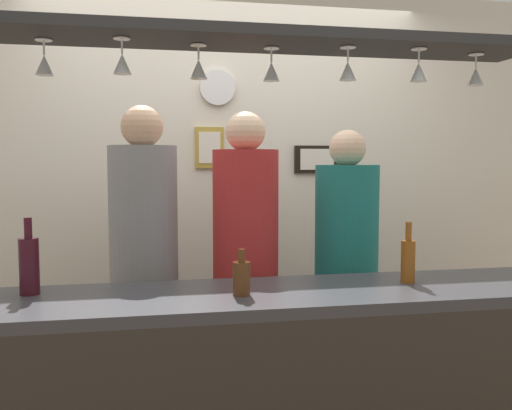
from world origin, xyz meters
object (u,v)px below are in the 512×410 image
at_px(person_left_grey_shirt, 144,246).
at_px(bottle_beer_amber_tall, 408,259).
at_px(wall_clock, 217,88).
at_px(bottle_wine_dark_red, 29,264).
at_px(bottle_beer_brown_stubby, 242,277).
at_px(picture_frame_crest, 209,148).
at_px(person_right_teal_shirt, 346,253).
at_px(person_middle_red_shirt, 246,246).
at_px(picture_frame_lower_pair, 317,159).

xyz_separation_m(person_left_grey_shirt, bottle_beer_amber_tall, (1.11, -0.65, 0.01)).
bearing_deg(wall_clock, bottle_beer_amber_tall, -64.60).
height_order(bottle_wine_dark_red, bottle_beer_brown_stubby, bottle_wine_dark_red).
relative_size(picture_frame_crest, wall_clock, 1.18).
distance_m(person_right_teal_shirt, bottle_beer_brown_stubby, 1.02).
relative_size(person_middle_red_shirt, person_right_teal_shirt, 1.05).
bearing_deg(bottle_beer_brown_stubby, picture_frame_lower_pair, 62.89).
distance_m(bottle_beer_amber_tall, wall_clock, 1.74).
bearing_deg(picture_frame_crest, wall_clock, -6.80).
bearing_deg(person_middle_red_shirt, picture_frame_crest, 98.48).
height_order(person_left_grey_shirt, person_right_teal_shirt, person_left_grey_shirt).
xyz_separation_m(bottle_wine_dark_red, bottle_beer_amber_tall, (1.54, -0.08, -0.02)).
relative_size(person_middle_red_shirt, wall_clock, 7.96).
bearing_deg(wall_clock, picture_frame_lower_pair, 0.54).
height_order(person_left_grey_shirt, bottle_wine_dark_red, person_left_grey_shirt).
xyz_separation_m(person_right_teal_shirt, picture_frame_crest, (-0.66, 0.72, 0.58)).
bearing_deg(person_right_teal_shirt, person_middle_red_shirt, -180.00).
bearing_deg(person_middle_red_shirt, picture_frame_lower_pair, 49.98).
bearing_deg(person_middle_red_shirt, bottle_wine_dark_red, -149.08).
xyz_separation_m(bottle_wine_dark_red, picture_frame_lower_pair, (1.55, 1.29, 0.41)).
bearing_deg(picture_frame_lower_pair, bottle_wine_dark_red, -140.36).
xyz_separation_m(person_middle_red_shirt, picture_frame_crest, (-0.11, 0.72, 0.52)).
bearing_deg(picture_frame_crest, bottle_beer_amber_tall, -62.93).
height_order(person_left_grey_shirt, person_middle_red_shirt, person_left_grey_shirt).
bearing_deg(picture_frame_crest, picture_frame_lower_pair, 0.00).
relative_size(person_left_grey_shirt, person_middle_red_shirt, 1.01).
xyz_separation_m(person_right_teal_shirt, picture_frame_lower_pair, (0.05, 0.72, 0.51)).
xyz_separation_m(person_middle_red_shirt, bottle_beer_brown_stubby, (-0.15, -0.74, -0.01)).
bearing_deg(bottle_beer_amber_tall, wall_clock, 115.40).
xyz_separation_m(bottle_wine_dark_red, wall_clock, (0.90, 1.28, 0.86)).
bearing_deg(wall_clock, person_right_teal_shirt, -49.56).
relative_size(person_left_grey_shirt, picture_frame_crest, 6.81).
height_order(person_left_grey_shirt, wall_clock, wall_clock).
xyz_separation_m(person_left_grey_shirt, person_middle_red_shirt, (0.52, -0.00, -0.01)).
relative_size(person_left_grey_shirt, bottle_beer_brown_stubby, 9.84).
distance_m(person_left_grey_shirt, bottle_beer_brown_stubby, 0.83).
bearing_deg(person_left_grey_shirt, wall_clock, 56.85).
distance_m(person_middle_red_shirt, bottle_beer_brown_stubby, 0.76).
bearing_deg(person_middle_red_shirt, wall_clock, 94.40).
bearing_deg(bottle_wine_dark_red, bottle_beer_amber_tall, -2.89).
height_order(bottle_wine_dark_red, bottle_beer_amber_tall, bottle_wine_dark_red).
xyz_separation_m(bottle_beer_brown_stubby, wall_clock, (0.09, 1.45, 0.91)).
bearing_deg(bottle_beer_amber_tall, person_right_teal_shirt, 93.49).
relative_size(person_left_grey_shirt, wall_clock, 8.05).
bearing_deg(person_left_grey_shirt, picture_frame_crest, 60.12).
bearing_deg(person_middle_red_shirt, person_left_grey_shirt, 180.00).
xyz_separation_m(person_middle_red_shirt, person_right_teal_shirt, (0.55, 0.00, -0.06)).
height_order(person_right_teal_shirt, wall_clock, wall_clock).
distance_m(person_left_grey_shirt, picture_frame_crest, 0.97).
xyz_separation_m(person_left_grey_shirt, person_right_teal_shirt, (1.07, 0.00, -0.07)).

